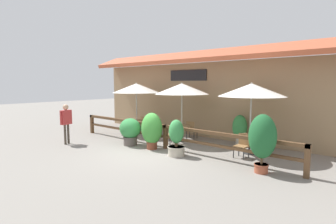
# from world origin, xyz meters

# --- Properties ---
(ground_plane) EXTENTS (60.00, 60.00, 0.00)m
(ground_plane) POSITION_xyz_m (0.00, 0.00, 0.00)
(ground_plane) COLOR gray
(building_facade) EXTENTS (14.28, 1.49, 4.23)m
(building_facade) POSITION_xyz_m (-0.00, 4.10, 2.17)
(building_facade) COLOR #997A56
(building_facade) RESTS_ON ground
(patio_railing) EXTENTS (10.40, 0.14, 0.95)m
(patio_railing) POSITION_xyz_m (0.00, 1.05, 0.70)
(patio_railing) COLOR brown
(patio_railing) RESTS_ON ground
(patio_umbrella_near) EXTENTS (2.42, 2.42, 2.63)m
(patio_umbrella_near) POSITION_xyz_m (-3.19, 2.45, 2.36)
(patio_umbrella_near) COLOR #B7B2A8
(patio_umbrella_near) RESTS_ON ground
(dining_table_near) EXTENTS (0.81, 0.81, 0.70)m
(dining_table_near) POSITION_xyz_m (-3.19, 2.45, 0.56)
(dining_table_near) COLOR olive
(dining_table_near) RESTS_ON ground
(chair_near_streetside) EXTENTS (0.44, 0.44, 0.84)m
(chair_near_streetside) POSITION_xyz_m (-3.14, 1.83, 0.46)
(chair_near_streetside) COLOR olive
(chair_near_streetside) RESTS_ON ground
(chair_near_wallside) EXTENTS (0.48, 0.48, 0.84)m
(chair_near_wallside) POSITION_xyz_m (-3.25, 3.08, 0.46)
(chair_near_wallside) COLOR olive
(chair_near_wallside) RESTS_ON ground
(patio_umbrella_middle) EXTENTS (2.42, 2.42, 2.63)m
(patio_umbrella_middle) POSITION_xyz_m (-0.34, 2.55, 2.36)
(patio_umbrella_middle) COLOR #B7B2A8
(patio_umbrella_middle) RESTS_ON ground
(dining_table_middle) EXTENTS (0.81, 0.81, 0.70)m
(dining_table_middle) POSITION_xyz_m (-0.34, 2.55, 0.56)
(dining_table_middle) COLOR olive
(dining_table_middle) RESTS_ON ground
(chair_middle_streetside) EXTENTS (0.50, 0.50, 0.84)m
(chair_middle_streetside) POSITION_xyz_m (-0.33, 1.85, 0.46)
(chair_middle_streetside) COLOR olive
(chair_middle_streetside) RESTS_ON ground
(chair_middle_wallside) EXTENTS (0.50, 0.50, 0.84)m
(chair_middle_wallside) POSITION_xyz_m (-0.30, 3.24, 0.46)
(chair_middle_wallside) COLOR olive
(chair_middle_wallside) RESTS_ON ground
(patio_umbrella_far) EXTENTS (2.42, 2.42, 2.63)m
(patio_umbrella_far) POSITION_xyz_m (2.88, 2.49, 2.36)
(patio_umbrella_far) COLOR #B7B2A8
(patio_umbrella_far) RESTS_ON ground
(dining_table_far) EXTENTS (0.81, 0.81, 0.70)m
(dining_table_far) POSITION_xyz_m (2.88, 2.49, 0.56)
(dining_table_far) COLOR olive
(dining_table_far) RESTS_ON ground
(chair_far_streetside) EXTENTS (0.44, 0.44, 0.84)m
(chair_far_streetside) POSITION_xyz_m (2.90, 1.81, 0.46)
(chair_far_streetside) COLOR olive
(chair_far_streetside) RESTS_ON ground
(chair_far_wallside) EXTENTS (0.51, 0.51, 0.84)m
(chair_far_wallside) POSITION_xyz_m (2.97, 3.17, 0.46)
(chair_far_wallside) COLOR olive
(chair_far_wallside) RESTS_ON ground
(potted_plant_broad_leaf) EXTENTS (0.80, 0.72, 1.72)m
(potted_plant_broad_leaf) POSITION_xyz_m (4.01, 0.69, 1.02)
(potted_plant_broad_leaf) COLOR #9E4C33
(potted_plant_broad_leaf) RESTS_ON ground
(potted_plant_entrance_palm) EXTENTS (0.94, 0.85, 1.14)m
(potted_plant_entrance_palm) POSITION_xyz_m (-1.51, 0.51, 0.64)
(potted_plant_entrance_palm) COLOR #564C47
(potted_plant_entrance_palm) RESTS_ON ground
(potted_plant_tall_tropical) EXTENTS (0.64, 0.64, 1.31)m
(potted_plant_tall_tropical) POSITION_xyz_m (0.99, 0.49, 0.63)
(potted_plant_tall_tropical) COLOR #B7AD99
(potted_plant_tall_tropical) RESTS_ON ground
(potted_plant_small_flowering) EXTENTS (0.87, 0.79, 1.45)m
(potted_plant_small_flowering) POSITION_xyz_m (-0.36, 0.64, 0.78)
(potted_plant_small_flowering) COLOR brown
(potted_plant_small_flowering) RESTS_ON ground
(potted_plant_corner_fern) EXTENTS (0.62, 0.56, 1.28)m
(potted_plant_corner_fern) POSITION_xyz_m (1.98, 3.55, 0.72)
(potted_plant_corner_fern) COLOR #B7AD99
(potted_plant_corner_fern) RESTS_ON ground
(pedestrian) EXTENTS (0.31, 0.59, 1.71)m
(pedestrian) POSITION_xyz_m (-3.74, -1.12, 1.10)
(pedestrian) COLOR #42382D
(pedestrian) RESTS_ON ground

